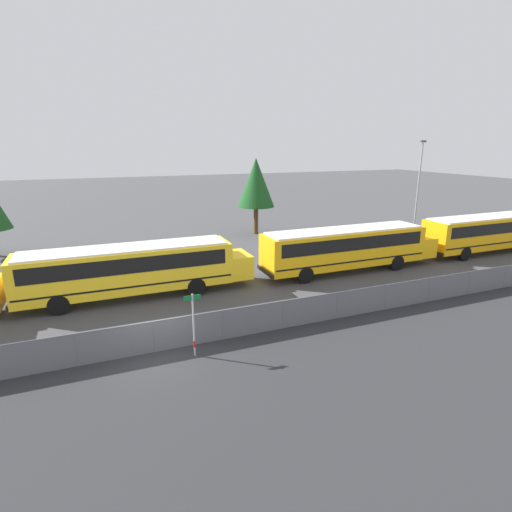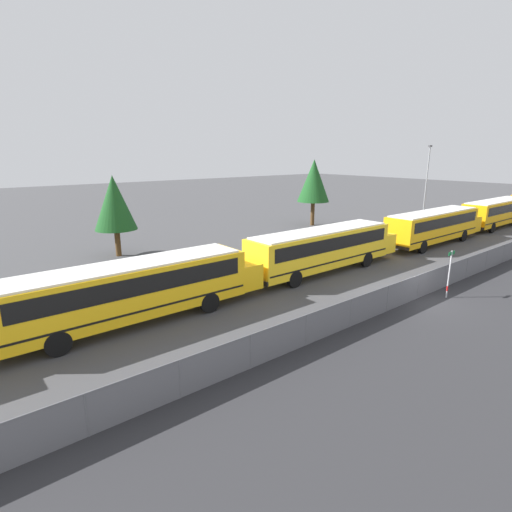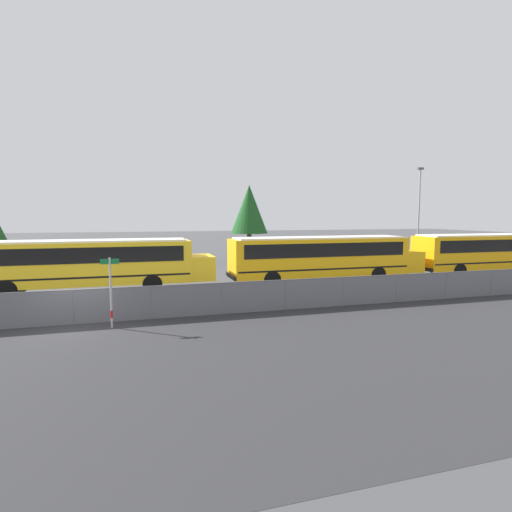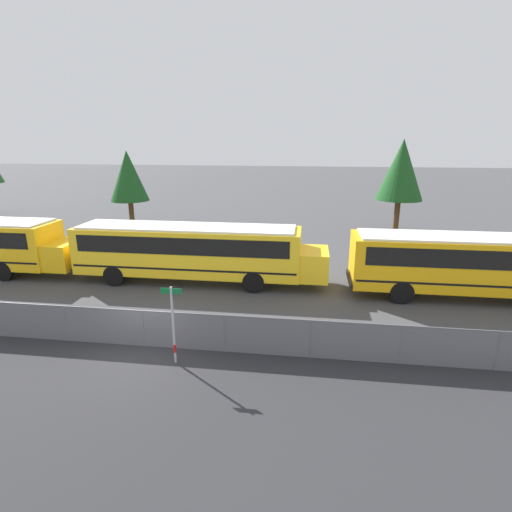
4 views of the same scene
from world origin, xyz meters
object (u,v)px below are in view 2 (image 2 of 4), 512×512
Objects in this scene: school_bus_4 at (435,224)px; school_bus_2 at (137,287)px; school_bus_5 at (498,211)px; street_sign at (449,273)px; tree_0 at (114,203)px; school_bus_3 at (324,246)px; tree_2 at (314,181)px; light_pole at (427,179)px.

school_bus_2 is at bearing 179.25° from school_bus_4.
school_bus_4 and school_bus_5 have the same top height.
tree_0 is at bearing 117.55° from street_sign.
school_bus_5 is at bearing -0.51° from school_bus_2.
school_bus_2 is 13.61m from school_bus_3.
tree_0 is at bearing 149.80° from school_bus_4.
school_bus_5 is 4.79× the size of street_sign.
school_bus_4 is 14.19m from tree_2.
school_bus_3 is 2.07× the size of tree_0.
tree_0 reaches higher than school_bus_2.
street_sign is at bearing -78.46° from school_bus_3.
tree_0 reaches higher than street_sign.
school_bus_5 is 20.75m from tree_2.
school_bus_2 is at bearing -179.65° from school_bus_3.
light_pole is 16.34m from tree_2.
school_bus_2 is 1.00× the size of school_bus_4.
school_bus_2 and school_bus_4 have the same top height.
school_bus_2 is at bearing 179.49° from school_bus_5.
school_bus_5 is at bearing -92.52° from light_pole.
tree_2 reaches higher than street_sign.
tree_0 is at bearing 172.44° from light_pole.
tree_2 reaches higher than tree_0.
school_bus_5 is at bearing 15.78° from street_sign.
school_bus_2 is at bearing -168.63° from light_pole.
school_bus_2 is 2.07× the size of tree_0.
street_sign is 24.38m from tree_2.
tree_0 is at bearing 179.61° from tree_2.
school_bus_4 is 14.78m from street_sign.
light_pole is at bearing 87.48° from school_bus_5.
school_bus_2 is 29.96m from tree_2.
light_pole reaches higher than tree_2.
school_bus_3 reaches higher than street_sign.
school_bus_5 is at bearing -0.04° from school_bus_4.
school_bus_5 is (28.19, -0.46, 0.00)m from school_bus_3.
tree_2 is (-15.59, 4.91, 0.14)m from light_pole.
street_sign is 0.38× the size of tree_2.
school_bus_5 is 1.48× the size of light_pole.
school_bus_3 is 16.69m from tree_0.
school_bus_4 is 1.00× the size of school_bus_5.
tree_0 is (-38.14, 5.06, -0.61)m from light_pole.
school_bus_3 is at bearing 179.07° from school_bus_5.
light_pole is (14.23, 8.85, 3.05)m from school_bus_4.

